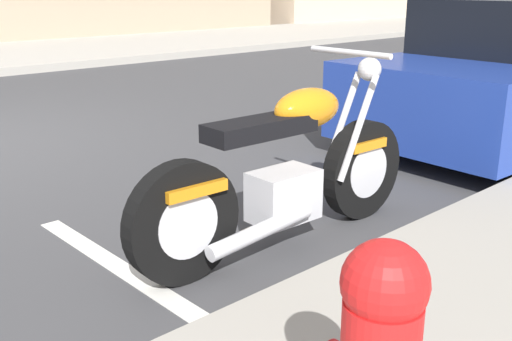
% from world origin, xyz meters
% --- Properties ---
extents(sidewalk_far_curb, '(120.00, 5.00, 0.14)m').
position_xyz_m(sidewalk_far_curb, '(12.00, 6.75, 0.07)').
color(sidewalk_far_curb, '#ADA89E').
rests_on(sidewalk_far_curb, ground).
extents(parking_stall_stripe, '(0.12, 2.20, 0.01)m').
position_xyz_m(parking_stall_stripe, '(0.00, -3.65, 0.00)').
color(parking_stall_stripe, silver).
rests_on(parking_stall_stripe, ground).
extents(parked_motorcycle, '(2.09, 0.62, 1.13)m').
position_xyz_m(parked_motorcycle, '(0.91, -3.83, 0.44)').
color(parked_motorcycle, black).
rests_on(parked_motorcycle, ground).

